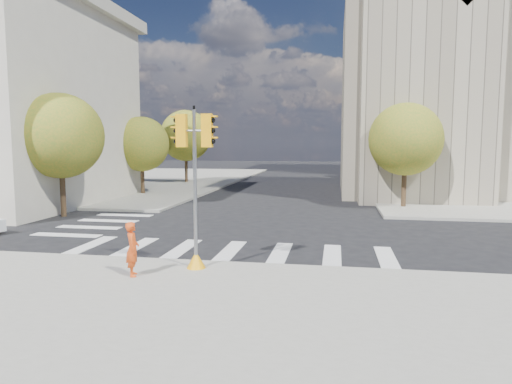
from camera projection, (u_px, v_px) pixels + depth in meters
ground at (244, 239)px, 18.26m from camera, size 160.00×160.00×0.00m
sidewalk_near at (111, 373)px, 7.48m from camera, size 30.00×14.00×0.15m
sidewalk_far_left at (105, 180)px, 47.16m from camera, size 28.00×40.00×0.15m
civic_building at (503, 96)px, 33.52m from camera, size 26.00×16.00×19.39m
office_tower at (496, 49)px, 54.00m from camera, size 20.00×18.00×30.00m
tree_lw_near at (60, 136)px, 23.54m from camera, size 4.40×4.40×6.41m
tree_lw_mid at (142, 144)px, 33.38m from camera, size 4.00×4.00×5.77m
tree_lw_far at (186, 136)px, 43.09m from camera, size 4.80×4.80×6.95m
tree_re_near at (406, 139)px, 26.33m from camera, size 4.20×4.20×6.16m
tree_re_mid at (384, 137)px, 38.05m from camera, size 4.60×4.60×6.66m
tree_re_far at (373, 143)px, 49.85m from camera, size 4.00×4.00×5.88m
lamp_near at (405, 132)px, 30.10m from camera, size 0.35×0.18×8.11m
lamp_far at (383, 135)px, 43.81m from camera, size 0.35×0.18×8.11m
traffic_signal at (195, 200)px, 13.31m from camera, size 1.06×0.56×4.75m
photographer at (132, 249)px, 12.64m from camera, size 0.56×0.65×1.52m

